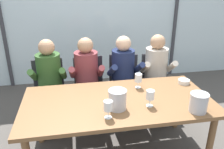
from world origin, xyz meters
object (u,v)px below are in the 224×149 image
chair_near_curtain (49,86)px  chair_right_of_center (157,79)px  ice_bucket_primary (199,102)px  tasting_bowl (184,82)px  dining_table (118,106)px  person_maroon_top (87,76)px  chair_left_of_center (90,83)px  person_navy_polo (124,74)px  person_olive_shirt (49,79)px  wine_glass_center_pour (150,96)px  person_beige_jumper (157,71)px  chair_center (124,80)px  wine_glass_by_left_taster (108,107)px  wine_glass_near_bucket (138,78)px  ice_bucket_secondary (117,99)px

chair_near_curtain → chair_right_of_center: same height
chair_near_curtain → ice_bucket_primary: size_ratio=4.66×
chair_near_curtain → tasting_bowl: size_ratio=6.44×
dining_table → person_maroon_top: bearing=109.5°
chair_left_of_center → person_navy_polo: size_ratio=0.74×
person_maroon_top → tasting_bowl: person_maroon_top is taller
person_olive_shirt → wine_glass_center_pour: person_olive_shirt is taller
chair_left_of_center → person_beige_jumper: person_beige_jumper is taller
person_maroon_top → ice_bucket_primary: bearing=-46.6°
chair_center → wine_glass_by_left_taster: (-0.44, -1.24, 0.32)m
dining_table → wine_glass_near_bucket: bearing=40.5°
ice_bucket_secondary → tasting_bowl: bearing=25.2°
ice_bucket_primary → ice_bucket_secondary: size_ratio=0.94×
chair_left_of_center → ice_bucket_secondary: (0.18, -1.09, 0.31)m
person_maroon_top → wine_glass_center_pour: person_maroon_top is taller
wine_glass_near_bucket → ice_bucket_secondary: bearing=-128.3°
person_olive_shirt → wine_glass_by_left_taster: bearing=-59.1°
chair_near_curtain → wine_glass_near_bucket: wine_glass_near_bucket is taller
person_navy_polo → dining_table: bearing=-112.3°
dining_table → tasting_bowl: tasting_bowl is taller
person_navy_polo → wine_glass_near_bucket: 0.54m
tasting_bowl → person_beige_jumper: bearing=107.0°
dining_table → ice_bucket_primary: (0.72, -0.36, 0.17)m
wine_glass_center_pour → person_navy_polo: bearing=92.3°
person_beige_jumper → tasting_bowl: 0.53m
chair_center → wine_glass_near_bucket: (0.02, -0.67, 0.32)m
dining_table → chair_right_of_center: (0.79, 0.90, -0.13)m
chair_center → wine_glass_by_left_taster: 1.35m
ice_bucket_primary → tasting_bowl: bearing=75.1°
ice_bucket_secondary → wine_glass_by_left_taster: size_ratio=1.18×
ice_bucket_secondary → wine_glass_center_pour: (0.33, -0.01, 0.01)m
person_maroon_top → person_navy_polo: same height
chair_right_of_center → person_navy_polo: person_navy_polo is taller
chair_left_of_center → ice_bucket_primary: bearing=-58.4°
chair_near_curtain → person_beige_jumper: 1.54m
chair_right_of_center → person_maroon_top: bearing=-176.3°
chair_near_curtain → wine_glass_center_pour: 1.57m
person_olive_shirt → ice_bucket_secondary: 1.20m
person_navy_polo → person_beige_jumper: same height
wine_glass_by_left_taster → person_navy_polo: bearing=69.2°
tasting_bowl → person_olive_shirt: bearing=163.0°
chair_left_of_center → chair_center: same height
chair_near_curtain → chair_right_of_center: 1.58m
dining_table → wine_glass_by_left_taster: size_ratio=11.59×
person_olive_shirt → person_beige_jumper: size_ratio=1.00×
chair_right_of_center → ice_bucket_secondary: 1.39m
chair_near_curtain → person_olive_shirt: person_olive_shirt is taller
dining_table → chair_near_curtain: (-0.79, 0.91, -0.13)m
chair_center → wine_glass_near_bucket: 0.74m
dining_table → tasting_bowl: 0.93m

